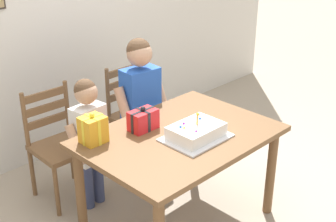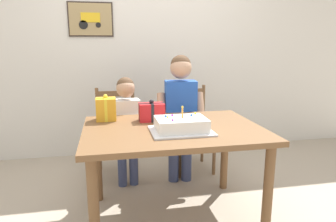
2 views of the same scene
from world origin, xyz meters
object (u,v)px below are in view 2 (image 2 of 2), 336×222
gift_box_red_large (106,109)px  child_younger (127,121)px  chair_left (116,132)px  dining_table (173,140)px  gift_box_beside_cake (152,112)px  chair_right (191,128)px  birthday_cake (181,125)px  child_older (181,107)px

gift_box_red_large → child_younger: child_younger is taller
chair_left → child_younger: size_ratio=0.86×
dining_table → gift_box_beside_cake: size_ratio=6.39×
gift_box_beside_cake → chair_right: size_ratio=0.23×
chair_left → birthday_cake: bearing=-67.7°
dining_table → gift_box_red_large: 0.63m
birthday_cake → chair_right: size_ratio=0.48×
gift_box_red_large → child_younger: 0.42m
gift_box_beside_cake → child_older: bearing=50.1°
gift_box_red_large → chair_left: 0.73m
chair_left → child_younger: child_younger is taller
child_younger → chair_left: bearing=107.7°
gift_box_red_large → child_older: bearing=24.0°
dining_table → child_younger: (-0.31, 0.65, -0.00)m
birthday_cake → dining_table: bearing=103.9°
birthday_cake → chair_right: 1.18m
dining_table → gift_box_beside_cake: gift_box_beside_cake is taller
dining_table → child_older: 0.69m
dining_table → gift_box_red_large: bearing=146.5°
child_younger → chair_right: bearing=22.4°
chair_left → chair_right: bearing=-0.0°
chair_right → gift_box_red_large: bearing=-145.8°
gift_box_red_large → dining_table: bearing=-33.5°
gift_box_beside_cake → child_older: size_ratio=0.17×
child_older → child_younger: bearing=180.0°
dining_table → chair_right: (0.41, 0.94, -0.19)m
gift_box_beside_cake → chair_right: 0.96m
dining_table → birthday_cake: birthday_cake is taller
child_older → gift_box_beside_cake: bearing=-129.9°
gift_box_red_large → child_younger: size_ratio=0.21×
birthday_cake → child_older: bearing=76.6°
gift_box_red_large → chair_right: 1.16m
child_younger → birthday_cake: bearing=-66.0°
birthday_cake → child_older: size_ratio=0.34×
dining_table → chair_left: (-0.41, 0.94, -0.19)m
birthday_cake → child_younger: (-0.34, 0.77, -0.15)m
gift_box_beside_cake → chair_right: bearing=52.8°
dining_table → chair_left: bearing=113.4°
child_younger → gift_box_beside_cake: bearing=-66.0°
birthday_cake → chair_right: birthday_cake is taller
gift_box_red_large → chair_right: bearing=34.2°
gift_box_red_large → child_younger: (0.18, 0.32, -0.20)m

